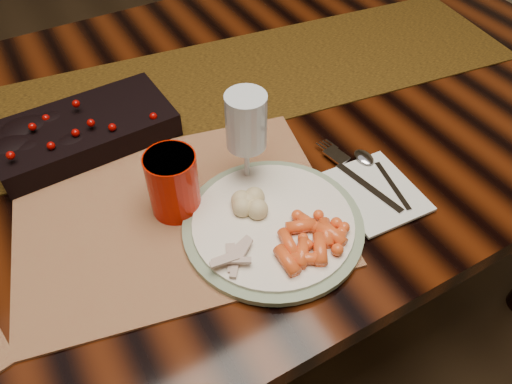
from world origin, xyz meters
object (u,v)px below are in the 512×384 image
placemat_main (175,214)px  mashed_potatoes (248,203)px  red_cup (173,184)px  dining_table (214,240)px  dinner_plate (273,224)px  centerpiece (83,127)px  napkin (375,192)px  baby_carrots (305,235)px  wine_glass (247,143)px  turkey_shreds (234,256)px

placemat_main → mashed_potatoes: 0.12m
red_cup → placemat_main: bearing=-127.0°
red_cup → dining_table: bearing=54.3°
dinner_plate → centerpiece: bearing=118.8°
placemat_main → dinner_plate: dinner_plate is taller
centerpiece → dining_table: bearing=-13.2°
placemat_main → napkin: bearing=-9.6°
centerpiece → napkin: bearing=-44.4°
centerpiece → dinner_plate: 0.39m
red_cup → mashed_potatoes: bearing=-41.0°
baby_carrots → red_cup: bearing=129.4°
red_cup → wine_glass: (0.13, -0.00, 0.03)m
dining_table → baby_carrots: (0.00, -0.35, 0.40)m
red_cup → napkin: bearing=-24.2°
dinner_plate → mashed_potatoes: mashed_potatoes is taller
turkey_shreds → wine_glass: wine_glass is taller
centerpiece → wine_glass: bearing=-49.2°
dinner_plate → baby_carrots: baby_carrots is taller
centerpiece → napkin: 0.52m
mashed_potatoes → red_cup: size_ratio=0.67×
baby_carrots → red_cup: (-0.14, 0.16, 0.03)m
mashed_potatoes → turkey_shreds: bearing=-132.0°
dinner_plate → napkin: 0.18m
dinner_plate → baby_carrots: (0.02, -0.05, 0.02)m
centerpiece → placemat_main: size_ratio=0.63×
mashed_potatoes → napkin: bearing=-15.1°
wine_glass → dinner_plate: bearing=-97.6°
dining_table → turkey_shreds: 0.53m
centerpiece → placemat_main: bearing=-74.2°
placemat_main → baby_carrots: 0.21m
centerpiece → mashed_potatoes: centerpiece is taller
dinner_plate → red_cup: bearing=134.9°
dining_table → mashed_potatoes: bearing=-99.5°
dining_table → placemat_main: 0.45m
placemat_main → red_cup: size_ratio=4.55×
dining_table → placemat_main: size_ratio=3.64×
napkin → wine_glass: 0.23m
placemat_main → turkey_shreds: bearing=-63.2°
placemat_main → baby_carrots: size_ratio=4.36×
placemat_main → dining_table: bearing=66.3°
centerpiece → baby_carrots: bearing=-61.8°
baby_carrots → mashed_potatoes: mashed_potatoes is taller
dining_table → placemat_main: bearing=-125.8°
dinner_plate → turkey_shreds: bearing=-158.8°
dining_table → centerpiece: bearing=166.8°
centerpiece → placemat_main: centerpiece is taller
centerpiece → placemat_main: 0.26m
mashed_potatoes → red_cup: red_cup is taller
mashed_potatoes → wine_glass: (0.04, 0.07, 0.05)m
mashed_potatoes → wine_glass: bearing=62.5°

